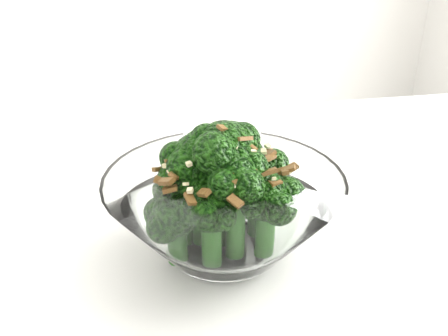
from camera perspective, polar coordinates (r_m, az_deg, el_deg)
name	(u,v)px	position (r m, az deg, el deg)	size (l,w,h in m)	color
table	(330,259)	(0.67, 11.99, -10.17)	(1.35, 1.05, 0.75)	white
broccoli_dish	(224,205)	(0.53, -0.05, -4.22)	(0.25, 0.25, 0.16)	white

